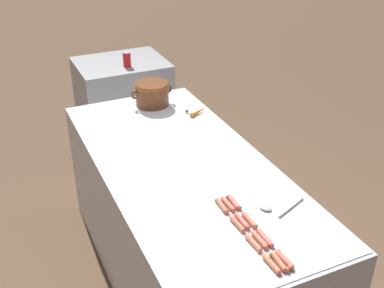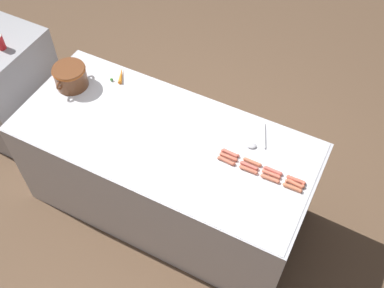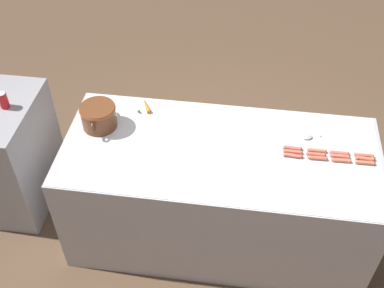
# 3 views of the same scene
# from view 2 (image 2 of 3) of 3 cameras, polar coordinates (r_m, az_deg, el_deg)

# --- Properties ---
(ground_plane) EXTENTS (20.00, 20.00, 0.00)m
(ground_plane) POSITION_cam_2_polar(r_m,az_deg,el_deg) (3.94, -2.90, -7.41)
(ground_plane) COLOR brown
(griddle_counter) EXTENTS (0.96, 2.16, 0.92)m
(griddle_counter) POSITION_cam_2_polar(r_m,az_deg,el_deg) (3.56, -3.19, -3.67)
(griddle_counter) COLOR #BCBCC1
(griddle_counter) RESTS_ON ground_plane
(back_cabinet) EXTENTS (0.77, 0.62, 0.98)m
(back_cabinet) POSITION_cam_2_polar(r_m,az_deg,el_deg) (4.43, -22.07, 6.60)
(back_cabinet) COLOR #A0A0A4
(back_cabinet) RESTS_ON ground_plane
(hot_dog_0) EXTENTS (0.03, 0.13, 0.03)m
(hot_dog_0) POSITION_cam_2_polar(r_m,az_deg,el_deg) (2.99, 12.42, -5.34)
(hot_dog_0) COLOR #D3724D
(hot_dog_0) RESTS_ON griddle_counter
(hot_dog_1) EXTENTS (0.03, 0.13, 0.03)m
(hot_dog_1) POSITION_cam_2_polar(r_m,az_deg,el_deg) (3.00, 9.72, -4.26)
(hot_dog_1) COLOR #D37152
(hot_dog_1) RESTS_ON griddle_counter
(hot_dog_2) EXTENTS (0.03, 0.13, 0.03)m
(hot_dog_2) POSITION_cam_2_polar(r_m,az_deg,el_deg) (3.02, 7.06, -3.19)
(hot_dog_2) COLOR #C9674C
(hot_dog_2) RESTS_ON griddle_counter
(hot_dog_3) EXTENTS (0.03, 0.13, 0.03)m
(hot_dog_3) POSITION_cam_2_polar(r_m,az_deg,el_deg) (3.05, 4.30, -2.09)
(hot_dog_3) COLOR #CB684E
(hot_dog_3) RESTS_ON griddle_counter
(hot_dog_4) EXTENTS (0.03, 0.13, 0.03)m
(hot_dog_4) POSITION_cam_2_polar(r_m,az_deg,el_deg) (3.01, 12.72, -4.85)
(hot_dog_4) COLOR #CB6D4E
(hot_dog_4) RESTS_ON griddle_counter
(hot_dog_5) EXTENTS (0.03, 0.13, 0.03)m
(hot_dog_5) POSITION_cam_2_polar(r_m,az_deg,el_deg) (3.02, 9.87, -3.71)
(hot_dog_5) COLOR #D26E55
(hot_dog_5) RESTS_ON griddle_counter
(hot_dog_6) EXTENTS (0.03, 0.13, 0.03)m
(hot_dog_6) POSITION_cam_2_polar(r_m,az_deg,el_deg) (3.04, 7.15, -2.70)
(hot_dog_6) COLOR #CD6355
(hot_dog_6) RESTS_ON griddle_counter
(hot_dog_7) EXTENTS (0.03, 0.13, 0.03)m
(hot_dog_7) POSITION_cam_2_polar(r_m,az_deg,el_deg) (3.07, 4.57, -1.61)
(hot_dog_7) COLOR #CC674E
(hot_dog_7) RESTS_ON griddle_counter
(hot_dog_8) EXTENTS (0.03, 0.13, 0.03)m
(hot_dog_8) POSITION_cam_2_polar(r_m,az_deg,el_deg) (3.03, 12.85, -4.39)
(hot_dog_8) COLOR #D7644E
(hot_dog_8) RESTS_ON griddle_counter
(hot_dog_9) EXTENTS (0.03, 0.13, 0.03)m
(hot_dog_9) POSITION_cam_2_polar(r_m,az_deg,el_deg) (3.04, 10.06, -3.30)
(hot_dog_9) COLOR #D56456
(hot_dog_9) RESTS_ON griddle_counter
(hot_dog_10) EXTENTS (0.03, 0.13, 0.03)m
(hot_dog_10) POSITION_cam_2_polar(r_m,az_deg,el_deg) (3.06, 7.53, -2.25)
(hot_dog_10) COLOR #CC6F4F
(hot_dog_10) RESTS_ON griddle_counter
(hot_dog_11) EXTENTS (0.03, 0.13, 0.03)m
(hot_dog_11) POSITION_cam_2_polar(r_m,az_deg,el_deg) (3.09, 4.79, -1.14)
(hot_dog_11) COLOR #CA6352
(hot_dog_11) RESTS_ON griddle_counter
(bean_pot) EXTENTS (0.31, 0.25, 0.17)m
(bean_pot) POSITION_cam_2_polar(r_m,az_deg,el_deg) (3.57, -14.95, 8.25)
(bean_pot) COLOR brown
(bean_pot) RESTS_ON griddle_counter
(serving_spoon) EXTENTS (0.26, 0.14, 0.02)m
(serving_spoon) POSITION_cam_2_polar(r_m,az_deg,el_deg) (3.17, 8.00, 0.19)
(serving_spoon) COLOR #B7B7BC
(serving_spoon) RESTS_ON griddle_counter
(carrot) EXTENTS (0.17, 0.11, 0.03)m
(carrot) POSITION_cam_2_polar(r_m,az_deg,el_deg) (3.62, -8.92, 8.48)
(carrot) COLOR orange
(carrot) RESTS_ON griddle_counter
(soda_can) EXTENTS (0.07, 0.07, 0.12)m
(soda_can) POSITION_cam_2_polar(r_m,az_deg,el_deg) (4.00, -22.83, 11.64)
(soda_can) COLOR red
(soda_can) RESTS_ON back_cabinet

